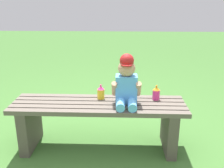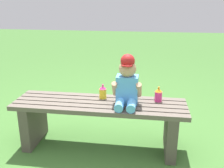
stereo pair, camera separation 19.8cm
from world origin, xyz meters
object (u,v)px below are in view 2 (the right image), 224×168
(child_figure, at_px, (127,83))
(sippy_cup_left, at_px, (103,92))
(sippy_cup_right, at_px, (158,95))
(park_bench, at_px, (100,117))

(child_figure, height_order, sippy_cup_left, child_figure)
(sippy_cup_left, bearing_deg, sippy_cup_right, 0.00)
(park_bench, distance_m, sippy_cup_right, 0.52)
(sippy_cup_left, bearing_deg, child_figure, -24.11)
(park_bench, height_order, sippy_cup_right, sippy_cup_right)
(park_bench, height_order, sippy_cup_left, sippy_cup_left)
(child_figure, relative_size, sippy_cup_left, 3.26)
(park_bench, height_order, child_figure, child_figure)
(sippy_cup_left, distance_m, sippy_cup_right, 0.46)
(child_figure, xyz_separation_m, sippy_cup_right, (0.25, 0.09, -0.12))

